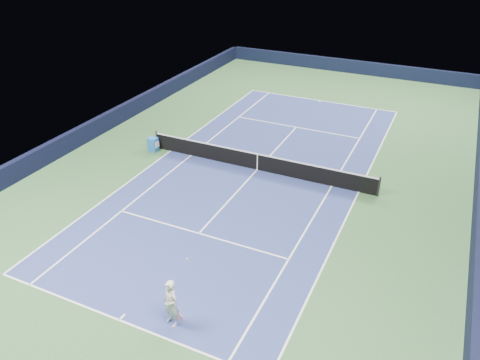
% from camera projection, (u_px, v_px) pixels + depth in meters
% --- Properties ---
extents(ground, '(40.00, 40.00, 0.00)m').
position_uv_depth(ground, '(257.00, 170.00, 25.22)').
color(ground, '#305830').
rests_on(ground, ground).
extents(wall_far, '(22.00, 0.35, 1.10)m').
position_uv_depth(wall_far, '(347.00, 66.00, 40.56)').
color(wall_far, black).
rests_on(wall_far, ground).
extents(wall_right, '(0.35, 40.00, 1.10)m').
position_uv_depth(wall_right, '(479.00, 208.00, 20.96)').
color(wall_right, black).
rests_on(wall_right, ground).
extents(wall_left, '(0.35, 40.00, 1.10)m').
position_uv_depth(wall_left, '(97.00, 127.00, 28.94)').
color(wall_left, black).
rests_on(wall_left, ground).
extents(court_surface, '(10.97, 23.77, 0.01)m').
position_uv_depth(court_surface, '(257.00, 170.00, 25.22)').
color(court_surface, navy).
rests_on(court_surface, ground).
extents(baseline_far, '(10.97, 0.08, 0.00)m').
position_uv_depth(baseline_far, '(321.00, 101.00, 34.57)').
color(baseline_far, white).
rests_on(baseline_far, ground).
extents(baseline_near, '(10.97, 0.08, 0.00)m').
position_uv_depth(baseline_near, '(119.00, 320.00, 15.86)').
color(baseline_near, white).
rests_on(baseline_near, ground).
extents(sideline_doubles_right, '(0.08, 23.77, 0.00)m').
position_uv_depth(sideline_doubles_right, '(359.00, 192.00, 23.19)').
color(sideline_doubles_right, white).
rests_on(sideline_doubles_right, ground).
extents(sideline_doubles_left, '(0.08, 23.77, 0.00)m').
position_uv_depth(sideline_doubles_left, '(171.00, 151.00, 27.24)').
color(sideline_doubles_left, white).
rests_on(sideline_doubles_left, ground).
extents(sideline_singles_right, '(0.08, 23.77, 0.00)m').
position_uv_depth(sideline_singles_right, '(332.00, 186.00, 23.70)').
color(sideline_singles_right, white).
rests_on(sideline_singles_right, ground).
extents(sideline_singles_left, '(0.08, 23.77, 0.00)m').
position_uv_depth(sideline_singles_left, '(191.00, 155.00, 26.73)').
color(sideline_singles_left, white).
rests_on(sideline_singles_left, ground).
extents(service_line_far, '(8.23, 0.08, 0.00)m').
position_uv_depth(service_line_far, '(296.00, 127.00, 30.25)').
color(service_line_far, white).
rests_on(service_line_far, ground).
extents(service_line_near, '(8.23, 0.08, 0.00)m').
position_uv_depth(service_line_near, '(199.00, 233.00, 20.18)').
color(service_line_near, white).
rests_on(service_line_near, ground).
extents(center_service_line, '(0.08, 12.80, 0.00)m').
position_uv_depth(center_service_line, '(257.00, 170.00, 25.21)').
color(center_service_line, white).
rests_on(center_service_line, ground).
extents(center_mark_far, '(0.08, 0.30, 0.00)m').
position_uv_depth(center_mark_far, '(320.00, 101.00, 34.45)').
color(center_mark_far, white).
rests_on(center_mark_far, ground).
extents(center_mark_near, '(0.08, 0.30, 0.00)m').
position_uv_depth(center_mark_near, '(122.00, 317.00, 15.98)').
color(center_mark_near, white).
rests_on(center_mark_near, ground).
extents(tennis_net, '(12.90, 0.10, 1.07)m').
position_uv_depth(tennis_net, '(257.00, 161.00, 24.97)').
color(tennis_net, black).
rests_on(tennis_net, ground).
extents(sponsor_cube, '(0.56, 0.46, 0.81)m').
position_uv_depth(sponsor_cube, '(153.00, 144.00, 27.05)').
color(sponsor_cube, blue).
rests_on(sponsor_cube, ground).
extents(tennis_player, '(0.86, 1.35, 2.08)m').
position_uv_depth(tennis_player, '(171.00, 304.00, 15.30)').
color(tennis_player, silver).
rests_on(tennis_player, ground).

